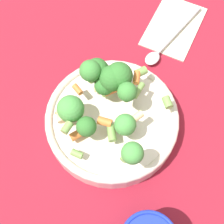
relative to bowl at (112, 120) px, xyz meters
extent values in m
plane|color=maroon|center=(0.00, 0.00, -0.02)|extent=(3.00, 3.00, 0.00)
cylinder|color=beige|center=(0.00, 0.00, -0.01)|extent=(0.24, 0.24, 0.04)
torus|color=beige|center=(0.00, 0.00, 0.01)|extent=(0.24, 0.24, 0.01)
cylinder|color=#8CB766|center=(-0.06, 0.03, 0.03)|extent=(0.02, 0.02, 0.02)
sphere|color=#479342|center=(-0.06, 0.03, 0.06)|extent=(0.05, 0.05, 0.05)
cylinder|color=#8CB766|center=(-0.05, -0.01, 0.03)|extent=(0.01, 0.01, 0.02)
sphere|color=#33722D|center=(-0.05, -0.01, 0.05)|extent=(0.03, 0.03, 0.03)
cylinder|color=#8CB766|center=(0.03, 0.00, 0.06)|extent=(0.01, 0.01, 0.01)
sphere|color=#3D8438|center=(0.03, 0.00, 0.08)|extent=(0.03, 0.03, 0.03)
cylinder|color=#8CB766|center=(0.01, 0.04, 0.03)|extent=(0.01, 0.01, 0.02)
sphere|color=#33722D|center=(0.01, 0.04, 0.06)|extent=(0.04, 0.04, 0.04)
cylinder|color=#8CB766|center=(0.04, 0.03, 0.04)|extent=(0.02, 0.02, 0.03)
sphere|color=#33722D|center=(0.04, 0.03, 0.07)|extent=(0.05, 0.05, 0.05)
cylinder|color=#8CB766|center=(0.00, 0.06, 0.06)|extent=(0.01, 0.01, 0.02)
sphere|color=#3D8438|center=(0.00, 0.06, 0.08)|extent=(0.04, 0.04, 0.04)
cylinder|color=#8CB766|center=(0.02, 0.04, 0.04)|extent=(0.02, 0.02, 0.02)
sphere|color=#33722D|center=(0.02, 0.04, 0.07)|extent=(0.04, 0.04, 0.04)
cylinder|color=#8CB766|center=(0.05, 0.04, 0.03)|extent=(0.01, 0.01, 0.02)
sphere|color=#479342|center=(0.05, 0.04, 0.05)|extent=(0.04, 0.04, 0.04)
cylinder|color=#8CB766|center=(0.00, -0.04, 0.03)|extent=(0.01, 0.01, 0.01)
sphere|color=#479342|center=(0.00, -0.04, 0.05)|extent=(0.04, 0.04, 0.04)
cylinder|color=#8CB766|center=(-0.02, -0.09, 0.06)|extent=(0.01, 0.01, 0.01)
sphere|color=#479342|center=(-0.02, -0.09, 0.08)|extent=(0.03, 0.03, 0.03)
cylinder|color=#8CB766|center=(0.01, 0.07, 0.04)|extent=(0.01, 0.01, 0.01)
sphere|color=#33722D|center=(0.01, 0.07, 0.07)|extent=(0.04, 0.04, 0.04)
cylinder|color=#729E4C|center=(0.08, 0.03, 0.05)|extent=(0.02, 0.02, 0.01)
cylinder|color=#729E4C|center=(0.09, -0.04, 0.05)|extent=(0.02, 0.02, 0.01)
cylinder|color=orange|center=(0.07, 0.02, 0.06)|extent=(0.02, 0.02, 0.01)
cylinder|color=beige|center=(-0.08, 0.04, 0.04)|extent=(0.02, 0.03, 0.01)
cylinder|color=orange|center=(-0.02, -0.01, 0.04)|extent=(0.03, 0.03, 0.01)
cylinder|color=#729E4C|center=(-0.02, -0.08, 0.04)|extent=(0.03, 0.02, 0.01)
cylinder|color=#729E4C|center=(-0.02, -0.03, 0.04)|extent=(0.03, 0.03, 0.01)
cylinder|color=orange|center=(0.02, 0.03, 0.05)|extent=(0.03, 0.02, 0.01)
cylinder|color=orange|center=(-0.07, 0.00, 0.03)|extent=(0.03, 0.02, 0.01)
cylinder|color=#729E4C|center=(-0.09, -0.03, 0.03)|extent=(0.02, 0.02, 0.01)
cylinder|color=beige|center=(0.01, 0.05, 0.03)|extent=(0.03, 0.02, 0.01)
cylinder|color=#729E4C|center=(0.05, 0.00, 0.06)|extent=(0.03, 0.02, 0.01)
cylinder|color=orange|center=(-0.03, 0.07, 0.04)|extent=(0.01, 0.02, 0.01)
cylinder|color=orange|center=(-0.08, 0.05, 0.03)|extent=(0.01, 0.02, 0.01)
cylinder|color=beige|center=(0.02, -0.04, 0.05)|extent=(0.03, 0.01, 0.01)
cylinder|color=#729E4C|center=(-0.08, 0.01, 0.06)|extent=(0.02, 0.02, 0.01)
cube|color=beige|center=(0.24, 0.12, -0.02)|extent=(0.19, 0.17, 0.01)
cylinder|color=silver|center=(0.24, 0.10, -0.01)|extent=(0.16, 0.05, 0.01)
ellipsoid|color=silver|center=(0.15, 0.07, -0.01)|extent=(0.04, 0.04, 0.01)
camera|label=1|loc=(-0.13, -0.19, 0.52)|focal=50.00mm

